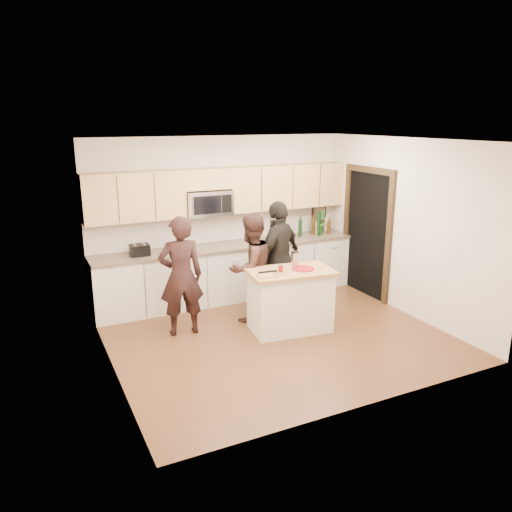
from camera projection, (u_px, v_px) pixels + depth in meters
name	position (u px, v px, depth m)	size (l,w,h in m)	color
floor	(276.00, 335.00, 7.07)	(4.50, 4.50, 0.00)	brown
room_shell	(277.00, 215.00, 6.61)	(4.52, 4.02, 2.71)	beige
back_cabinetry	(229.00, 272.00, 8.41)	(4.50, 0.66, 0.94)	silver
upper_cabinetry	(226.00, 189.00, 8.19)	(4.50, 0.33, 0.75)	#D8B76E
microwave	(208.00, 203.00, 8.06)	(0.76, 0.41, 0.40)	silver
doorway	(367.00, 229.00, 8.48)	(0.06, 1.25, 2.20)	black
framed_picture	(319.00, 212.00, 9.27)	(0.30, 0.03, 0.38)	black
dish_towel	(177.00, 263.00, 7.76)	(0.34, 0.60, 0.48)	white
island	(290.00, 300.00, 7.16)	(1.28, 0.84, 0.90)	silver
red_plate	(303.00, 269.00, 7.09)	(0.32, 0.32, 0.02)	maroon
box_grater	(295.00, 259.00, 7.10)	(0.09, 0.06, 0.23)	silver
drink_glass	(281.00, 269.00, 6.95)	(0.06, 0.06, 0.09)	maroon
cutting_board	(267.00, 276.00, 6.76)	(0.25, 0.17, 0.02)	#AD7448
tongs	(268.00, 272.00, 6.88)	(0.28, 0.03, 0.02)	black
knife	(280.00, 274.00, 6.79)	(0.23, 0.02, 0.01)	silver
toaster	(140.00, 250.00, 7.63)	(0.28, 0.23, 0.17)	black
bottle_cluster	(318.00, 224.00, 8.99)	(0.71, 0.28, 0.42)	black
orchid	(320.00, 222.00, 9.01)	(0.25, 0.20, 0.45)	#2E6D2B
woman_left	(181.00, 276.00, 6.92)	(0.62, 0.41, 1.71)	black
woman_center	(251.00, 268.00, 7.44)	(0.79, 0.62, 1.63)	#331E19
woman_right	(279.00, 258.00, 7.71)	(1.04, 0.43, 1.78)	black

